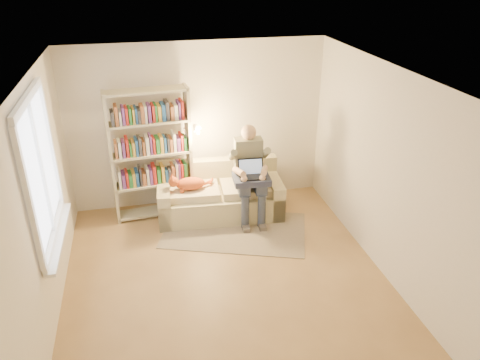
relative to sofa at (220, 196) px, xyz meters
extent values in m
plane|color=olive|center=(-0.23, -1.71, -0.29)|extent=(4.50, 4.50, 0.00)
cube|color=white|center=(-0.23, -1.71, 2.31)|extent=(4.00, 4.50, 0.02)
cube|color=silver|center=(-2.23, -1.71, 1.01)|extent=(0.02, 4.50, 2.60)
cube|color=silver|center=(1.77, -1.71, 1.01)|extent=(0.02, 4.50, 2.60)
cube|color=silver|center=(-0.23, 0.54, 1.01)|extent=(4.00, 0.02, 2.60)
cube|color=silver|center=(-0.23, -3.96, 1.01)|extent=(4.00, 0.02, 2.60)
plane|color=white|center=(-2.20, -1.51, 1.36)|extent=(0.00, 1.50, 1.50)
cube|color=white|center=(-2.19, -1.51, 2.15)|extent=(0.05, 1.50, 0.08)
cube|color=white|center=(-2.19, -1.51, 0.57)|extent=(0.05, 1.50, 0.08)
cube|color=white|center=(-2.19, -1.51, 1.36)|extent=(0.04, 0.05, 1.50)
cube|color=white|center=(-2.15, -1.51, 0.52)|extent=(0.12, 1.52, 0.04)
cube|color=#C4BA8A|center=(0.00, -0.04, -0.09)|extent=(1.96, 0.99, 0.40)
cube|color=#C4BA8A|center=(0.02, 0.29, 0.31)|extent=(1.91, 0.32, 0.41)
cube|color=#C4BA8A|center=(-0.86, 0.02, -0.01)|extent=(0.25, 0.87, 0.57)
cube|color=#C4BA8A|center=(0.85, -0.10, -0.01)|extent=(0.25, 0.87, 0.57)
cube|color=beige|center=(-0.43, -0.06, 0.16)|extent=(0.85, 0.63, 0.11)
cube|color=beige|center=(0.42, -0.12, 0.16)|extent=(0.85, 0.63, 0.11)
cube|color=gray|center=(0.45, -0.04, 0.66)|extent=(0.43, 0.26, 0.57)
sphere|color=tan|center=(0.45, -0.06, 1.05)|extent=(0.23, 0.23, 0.23)
cube|color=#353C4B|center=(0.31, -0.30, 0.31)|extent=(0.20, 0.48, 0.18)
cube|color=#353C4B|center=(0.55, -0.32, 0.31)|extent=(0.20, 0.48, 0.18)
cylinder|color=#353C4B|center=(0.29, -0.53, -0.03)|extent=(0.12, 0.12, 0.54)
cylinder|color=#353C4B|center=(0.54, -0.55, -0.03)|extent=(0.12, 0.12, 0.54)
ellipsoid|color=orange|center=(-0.44, -0.09, 0.32)|extent=(0.45, 0.26, 0.19)
sphere|color=orange|center=(-0.69, -0.11, 0.38)|extent=(0.15, 0.15, 0.15)
cylinder|color=orange|center=(-0.20, -0.06, 0.28)|extent=(0.22, 0.06, 0.06)
cube|color=#282E47|center=(0.45, -0.33, 0.42)|extent=(0.57, 0.48, 0.09)
cube|color=black|center=(0.44, -0.37, 0.47)|extent=(0.39, 0.29, 0.02)
cube|color=black|center=(0.45, -0.25, 0.58)|extent=(0.38, 0.13, 0.24)
plane|color=#8CA5CC|center=(0.45, -0.25, 0.58)|extent=(0.35, 0.14, 0.32)
cube|color=#BCB48E|center=(-1.57, 0.14, 0.72)|extent=(0.07, 0.31, 2.03)
cube|color=#BCB48E|center=(-0.42, 0.25, 0.72)|extent=(0.07, 0.31, 2.03)
cube|color=#BCB48E|center=(-1.00, 0.19, -0.24)|extent=(1.23, 0.42, 0.03)
cube|color=#BCB48E|center=(-1.00, 0.19, 0.25)|extent=(1.23, 0.42, 0.03)
cube|color=#BCB48E|center=(-1.00, 0.19, 0.75)|extent=(1.23, 0.42, 0.03)
cube|color=#BCB48E|center=(-1.00, 0.19, 1.24)|extent=(1.23, 0.42, 0.03)
cube|color=#BCB48E|center=(-1.00, 0.19, 1.70)|extent=(1.23, 0.42, 0.03)
cube|color=#B2261E|center=(-1.00, 0.19, 0.39)|extent=(1.05, 0.34, 0.24)
cube|color=#267233|center=(-1.00, 0.19, 0.88)|extent=(1.05, 0.34, 0.24)
cube|color=gold|center=(-1.00, 0.19, 1.38)|extent=(1.05, 0.34, 0.24)
cylinder|color=silver|center=(-0.50, 0.24, 0.78)|extent=(0.11, 0.11, 0.04)
cone|color=silver|center=(-0.32, 0.12, 1.09)|extent=(0.15, 0.17, 0.17)
cube|color=gray|center=(0.12, -0.57, -0.29)|extent=(2.37, 1.85, 0.01)
camera|label=1|loc=(-1.11, -6.40, 3.45)|focal=35.00mm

